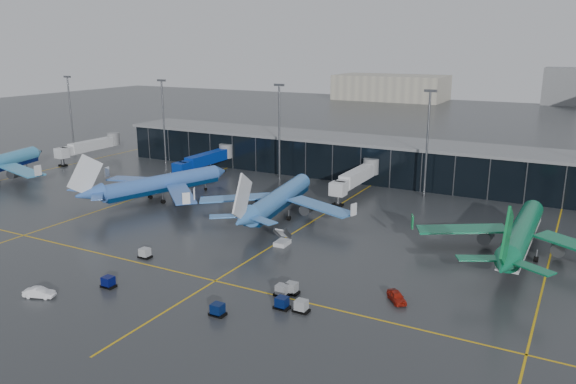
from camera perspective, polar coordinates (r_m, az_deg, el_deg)
The scene contains 12 objects.
ground at distance 105.64m, azimuth -7.08°, elevation -5.02°, with size 600.00×600.00×0.00m, color #282B2D.
terminal_pier at distance 156.95m, azimuth 6.07°, elevation 3.63°, with size 142.00×17.00×10.70m.
jet_bridges at distance 157.92m, azimuth -8.49°, elevation 3.30°, with size 94.00×27.50×7.20m.
flood_masts at distance 142.69m, azimuth 6.17°, elevation 5.93°, with size 203.00×0.50×25.50m.
taxi_lines at distance 109.15m, azimuth 0.46°, elevation -4.24°, with size 220.00×120.00×0.02m.
airliner_arkefly at distance 134.34m, azimuth -12.62°, elevation 1.86°, with size 36.23×41.27×12.68m, color #3967BD, non-canonical shape.
airliner_klm_near at distance 118.20m, azimuth -0.88°, elevation 0.47°, with size 36.32×41.36×12.71m, color #3C7AC7, non-canonical shape.
airliner_aer_lingus at distance 104.41m, azimuth 22.78°, elevation -2.59°, with size 37.06×42.21×12.97m, color #0C6742, non-canonical shape.
baggage_carts at distance 83.96m, azimuth -6.02°, elevation -9.81°, with size 35.04×13.36×1.70m.
mobile_airstair at distance 102.88m, azimuth -0.58°, elevation -4.99°, with size 2.34×3.29×3.45m.
service_van_red at distance 82.81m, azimuth 10.98°, elevation -10.39°, with size 1.75×4.35×1.48m, color #9B180B.
service_van_white at distance 90.11m, azimuth -23.95°, elevation -9.32°, with size 1.57×4.52×1.49m, color white.
Camera 1 is at (58.38, -80.52, 35.62)m, focal length 35.00 mm.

